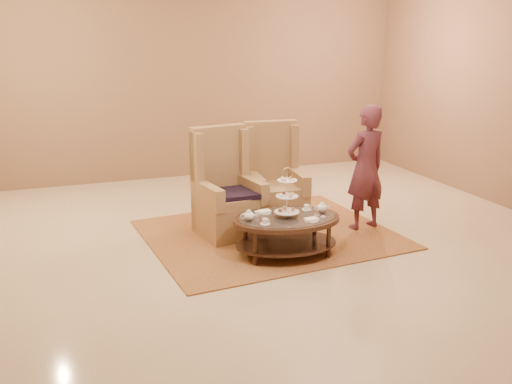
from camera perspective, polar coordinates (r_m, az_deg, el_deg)
name	(u,v)px	position (r m, az deg, el deg)	size (l,w,h in m)	color
ground	(269,251)	(6.92, 1.30, -5.94)	(8.00, 8.00, 0.00)	beige
ceiling	(269,251)	(6.92, 1.30, -5.94)	(8.00, 8.00, 0.02)	silver
wall_back	(187,79)	(10.28, -6.94, 11.18)	(8.00, 0.04, 3.50)	#89654B
rug	(269,234)	(7.45, 1.32, -4.24)	(3.26, 2.79, 0.02)	#A9743C
tea_table	(286,224)	(6.68, 3.07, -3.21)	(1.35, 0.99, 1.07)	black
armchair_left	(226,198)	(7.40, -2.99, -0.65)	(0.86, 0.88, 1.39)	#A0784B
armchair_right	(274,189)	(7.87, 1.82, 0.32)	(0.81, 0.83, 1.37)	#A0784B
person	(366,168)	(7.60, 10.91, 2.35)	(0.67, 0.50, 1.66)	#562430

